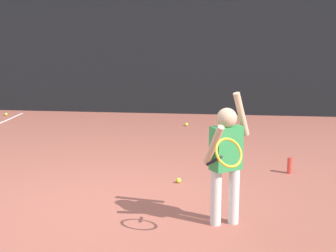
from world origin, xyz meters
TOP-DOWN VIEW (x-y plane):
  - ground_plane at (0.00, 0.00)m, footprint 20.00×20.00m
  - back_fence_windscreen at (0.00, 5.87)m, footprint 10.43×0.08m
  - fence_post_1 at (-2.53, 5.93)m, footprint 0.09×0.09m
  - fence_post_2 at (0.00, 5.93)m, footprint 0.09×0.09m
  - fence_post_3 at (2.53, 5.93)m, footprint 0.09×0.09m
  - tennis_player at (1.33, -0.34)m, footprint 0.48×0.85m
  - water_bottle at (2.22, 1.51)m, footprint 0.07×0.07m
  - tennis_ball_1 at (-3.50, 5.16)m, footprint 0.07×0.07m
  - tennis_ball_3 at (0.58, 4.49)m, footprint 0.07×0.07m
  - tennis_ball_6 at (0.75, 0.93)m, footprint 0.07×0.07m

SIDE VIEW (x-z plane):
  - ground_plane at x=0.00m, z-range 0.00..0.00m
  - tennis_ball_1 at x=-3.50m, z-range 0.00..0.07m
  - tennis_ball_3 at x=0.58m, z-range 0.00..0.07m
  - tennis_ball_6 at x=0.75m, z-range 0.00..0.07m
  - water_bottle at x=2.22m, z-range 0.00..0.22m
  - tennis_player at x=1.33m, z-range 0.05..1.40m
  - back_fence_windscreen at x=0.00m, z-range 0.00..3.97m
  - fence_post_1 at x=-2.53m, z-range 0.00..4.12m
  - fence_post_2 at x=0.00m, z-range 0.00..4.12m
  - fence_post_3 at x=2.53m, z-range 0.00..4.12m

